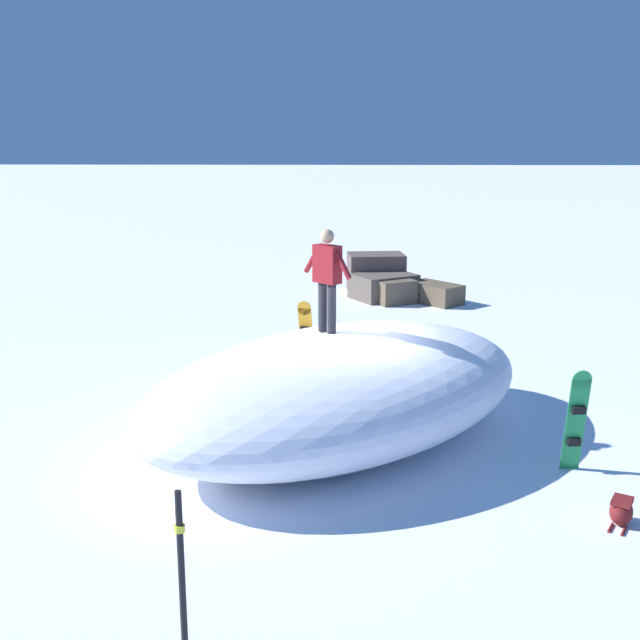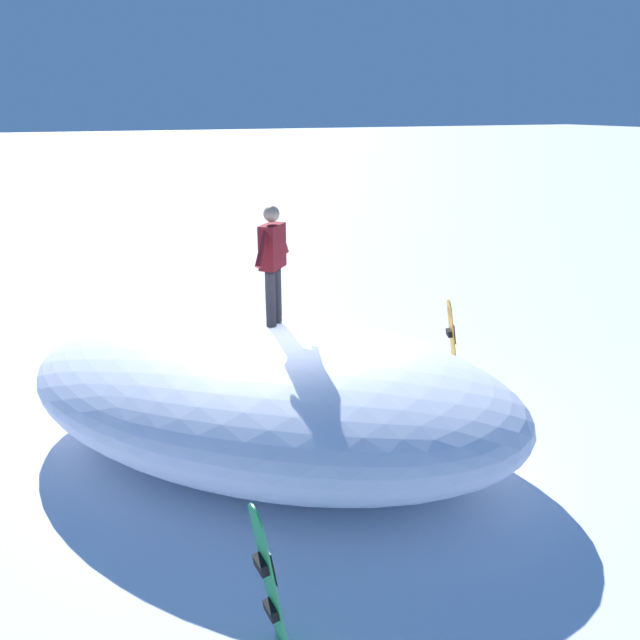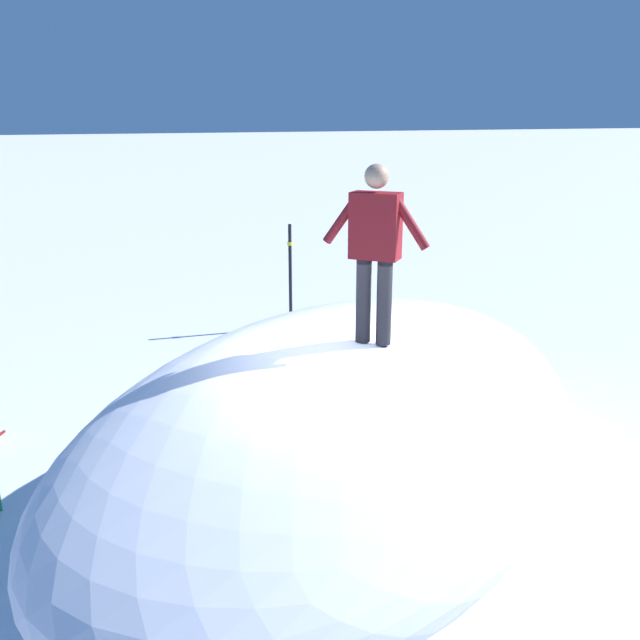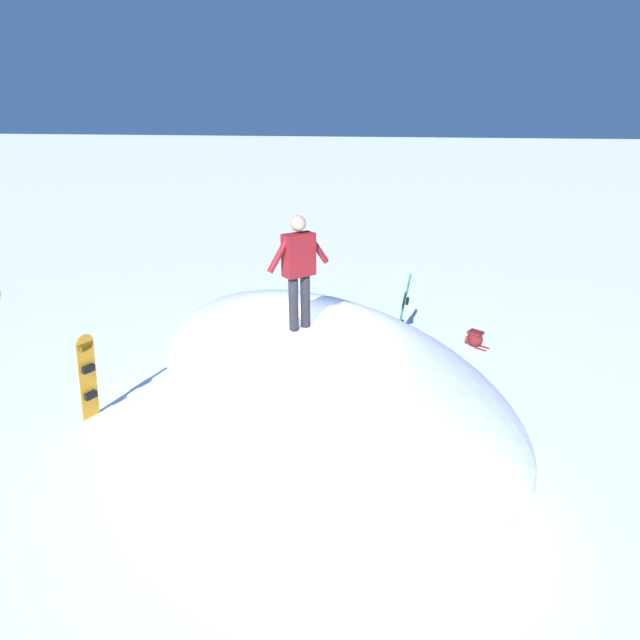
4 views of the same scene
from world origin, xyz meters
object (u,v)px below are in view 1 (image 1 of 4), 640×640
Objects in this scene: snowboarder_standing at (327,274)px; backpack_near at (621,511)px; snowboard_secondary_upright at (576,419)px; snowboard_primary_upright at (306,336)px; trail_marker_pole at (182,588)px.

snowboarder_standing is 5.37m from backpack_near.
snowboard_secondary_upright reaches higher than backpack_near.
snowboarder_standing is 1.05× the size of snowboard_primary_upright.
snowboarder_standing reaches higher than snowboard_secondary_upright.
trail_marker_pole reaches higher than snowboard_primary_upright.
snowboarder_standing reaches higher than trail_marker_pole.
snowboard_secondary_upright is at bearing -110.04° from snowboarder_standing.
trail_marker_pole reaches higher than backpack_near.
backpack_near is at bearing -145.45° from snowboard_primary_upright.
snowboarder_standing is 3.01× the size of backpack_near.
snowboard_primary_upright is at bearing 8.46° from snowboarder_standing.
snowboarder_standing is 4.28m from snowboard_secondary_upright.
backpack_near is at bearing -173.92° from snowboard_secondary_upright.
snowboard_primary_upright is (3.36, 0.50, -1.89)m from snowboarder_standing.
snowboarder_standing is at bearing 52.89° from backpack_near.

